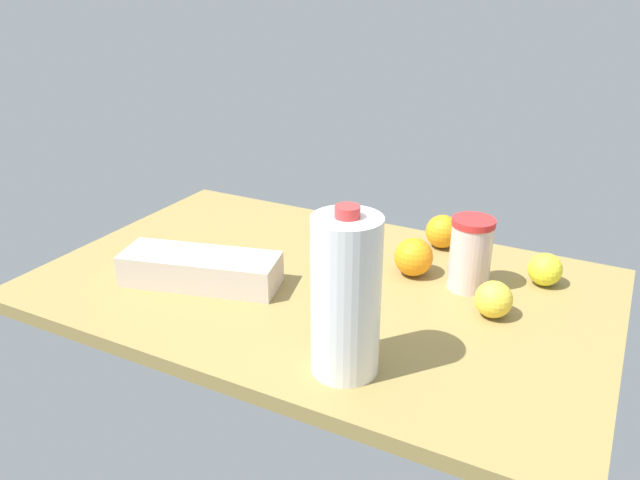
{
  "coord_description": "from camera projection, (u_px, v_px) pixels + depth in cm",
  "views": [
    {
      "loc": [
        55.38,
        -105.68,
        65.22
      ],
      "look_at": [
        0.0,
        0.0,
        13.0
      ],
      "focal_mm": 35.0,
      "sensor_mm": 36.0,
      "label": 1
    }
  ],
  "objects": [
    {
      "name": "countertop",
      "position": [
        320.0,
        289.0,
        1.35
      ],
      "size": [
        120.0,
        76.0,
        3.0
      ],
      "primitive_type": "cube",
      "color": "olive",
      "rests_on": "ground"
    },
    {
      "name": "tumbler_cup",
      "position": [
        470.0,
        254.0,
        1.29
      ],
      "size": [
        8.85,
        8.85,
        15.62
      ],
      "color": "beige",
      "rests_on": "countertop"
    },
    {
      "name": "egg_carton",
      "position": [
        201.0,
        269.0,
        1.33
      ],
      "size": [
        35.34,
        19.47,
        6.75
      ],
      "primitive_type": "cube",
      "rotation": [
        0.0,
        0.0,
        0.26
      ],
      "color": "beige",
      "rests_on": "countertop"
    },
    {
      "name": "milk_jug",
      "position": [
        346.0,
        296.0,
        1.0
      ],
      "size": [
        11.37,
        11.37,
        29.31
      ],
      "color": "white",
      "rests_on": "countertop"
    },
    {
      "name": "orange_by_jug",
      "position": [
        414.0,
        257.0,
        1.36
      ],
      "size": [
        8.48,
        8.48,
        8.48
      ],
      "primitive_type": "sphere",
      "color": "orange",
      "rests_on": "countertop"
    },
    {
      "name": "lemon_near_front",
      "position": [
        545.0,
        269.0,
        1.32
      ],
      "size": [
        7.09,
        7.09,
        7.09
      ],
      "primitive_type": "sphere",
      "color": "yellow",
      "rests_on": "countertop"
    },
    {
      "name": "lemon_far_back",
      "position": [
        494.0,
        299.0,
        1.2
      ],
      "size": [
        7.26,
        7.26,
        7.26
      ],
      "primitive_type": "sphere",
      "color": "yellow",
      "rests_on": "countertop"
    },
    {
      "name": "orange_beside_bowl",
      "position": [
        442.0,
        231.0,
        1.5
      ],
      "size": [
        8.06,
        8.06,
        8.06
      ],
      "primitive_type": "sphere",
      "color": "orange",
      "rests_on": "countertop"
    }
  ]
}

